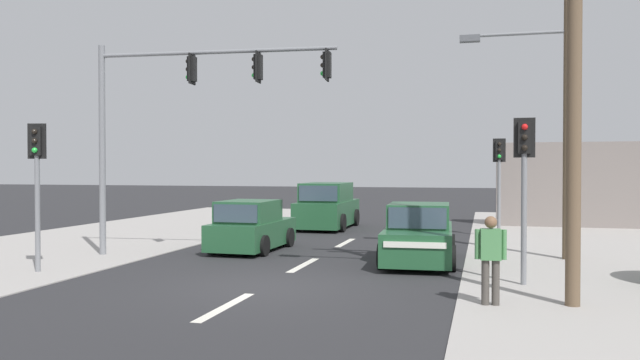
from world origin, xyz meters
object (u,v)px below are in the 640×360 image
(pedestal_signal_left_kerb, at_px, (37,171))
(traffic_signal_mast, at_px, (181,102))
(pedestal_signal_far_median, at_px, (499,171))
(utility_pole_midground_right, at_px, (563,89))
(suv_kerbside_parked, at_px, (327,207))
(pedestal_signal_right_kerb, at_px, (524,172))
(pedestrian_at_kerb, at_px, (491,255))
(sedan_oncoming_mid, at_px, (419,236))
(hatchback_crossing_left, at_px, (251,227))

(pedestal_signal_left_kerb, bearing_deg, traffic_signal_mast, 56.74)
(traffic_signal_mast, bearing_deg, pedestal_signal_far_median, 39.87)
(utility_pole_midground_right, distance_m, suv_kerbside_parked, 11.55)
(traffic_signal_mast, height_order, pedestal_signal_right_kerb, traffic_signal_mast)
(pedestal_signal_right_kerb, xyz_separation_m, pedestal_signal_far_median, (-0.30, 9.29, 0.00))
(pedestal_signal_far_median, height_order, pedestrian_at_kerb, pedestal_signal_far_median)
(utility_pole_midground_right, xyz_separation_m, sedan_oncoming_mid, (-3.71, -1.48, -3.95))
(pedestal_signal_far_median, height_order, suv_kerbside_parked, pedestal_signal_far_median)
(sedan_oncoming_mid, xyz_separation_m, pedestrian_at_kerb, (1.78, -4.95, 0.22))
(traffic_signal_mast, distance_m, pedestal_signal_right_kerb, 9.44)
(pedestal_signal_left_kerb, height_order, pedestrian_at_kerb, pedestal_signal_left_kerb)
(suv_kerbside_parked, relative_size, pedestrian_at_kerb, 2.79)
(pedestal_signal_left_kerb, distance_m, suv_kerbside_parked, 13.17)
(sedan_oncoming_mid, bearing_deg, traffic_signal_mast, -173.70)
(utility_pole_midground_right, relative_size, traffic_signal_mast, 1.25)
(pedestal_signal_left_kerb, bearing_deg, utility_pole_midground_right, 23.67)
(pedestal_signal_right_kerb, bearing_deg, suv_kerbside_parked, 122.36)
(utility_pole_midground_right, xyz_separation_m, traffic_signal_mast, (-10.25, -2.20, -0.30))
(pedestal_signal_right_kerb, xyz_separation_m, pedestal_signal_left_kerb, (-11.13, -1.20, 0.00))
(traffic_signal_mast, distance_m, suv_kerbside_parked, 10.05)
(traffic_signal_mast, bearing_deg, hatchback_crossing_left, 52.83)
(utility_pole_midground_right, bearing_deg, suv_kerbside_parked, 139.89)
(pedestal_signal_left_kerb, distance_m, sedan_oncoming_mid, 9.65)
(suv_kerbside_parked, bearing_deg, utility_pole_midground_right, -40.11)
(utility_pole_midground_right, bearing_deg, pedestal_signal_right_kerb, -106.22)
(utility_pole_midground_right, distance_m, pedestrian_at_kerb, 7.68)
(pedestal_signal_right_kerb, relative_size, hatchback_crossing_left, 0.97)
(traffic_signal_mast, height_order, pedestrian_at_kerb, traffic_signal_mast)
(utility_pole_midground_right, height_order, sedan_oncoming_mid, utility_pole_midground_right)
(hatchback_crossing_left, bearing_deg, pedestal_signal_far_median, 36.63)
(traffic_signal_mast, height_order, hatchback_crossing_left, traffic_signal_mast)
(pedestrian_at_kerb, bearing_deg, suv_kerbside_parked, 115.51)
(pedestal_signal_far_median, xyz_separation_m, pedestrian_at_kerb, (-0.40, -11.51, -1.49))
(pedestal_signal_right_kerb, xyz_separation_m, hatchback_crossing_left, (-7.63, 3.84, -1.71))
(pedestal_signal_right_kerb, relative_size, sedan_oncoming_mid, 0.82)
(pedestal_signal_right_kerb, distance_m, pedestrian_at_kerb, 2.77)
(utility_pole_midground_right, relative_size, sedan_oncoming_mid, 1.99)
(traffic_signal_mast, relative_size, pedestal_signal_left_kerb, 1.93)
(pedestal_signal_far_median, bearing_deg, pedestrian_at_kerb, -91.97)
(pedestal_signal_left_kerb, bearing_deg, hatchback_crossing_left, 55.28)
(pedestal_signal_right_kerb, distance_m, suv_kerbside_parked, 13.40)
(traffic_signal_mast, xyz_separation_m, pedestal_signal_right_kerb, (9.02, -2.01, -1.94))
(pedestal_signal_right_kerb, xyz_separation_m, pedestrian_at_kerb, (-0.70, -2.22, -1.49))
(suv_kerbside_parked, xyz_separation_m, pedestrian_at_kerb, (6.43, -13.47, 0.04))
(traffic_signal_mast, distance_m, pedestrian_at_kerb, 9.95)
(pedestal_signal_right_kerb, relative_size, pedestrian_at_kerb, 2.18)
(hatchback_crossing_left, bearing_deg, pedestal_signal_left_kerb, -124.72)
(hatchback_crossing_left, xyz_separation_m, pedestrian_at_kerb, (6.93, -6.06, 0.22))
(pedestal_signal_right_kerb, bearing_deg, pedestal_signal_left_kerb, -173.82)
(utility_pole_midground_right, relative_size, suv_kerbside_parked, 1.89)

